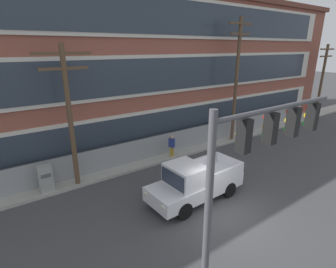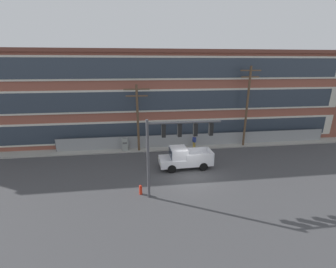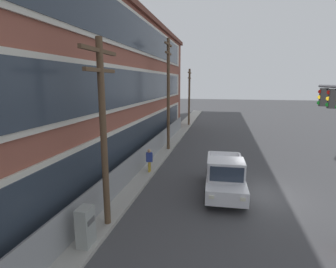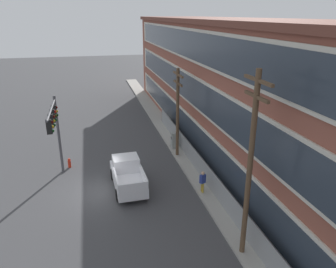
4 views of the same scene
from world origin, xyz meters
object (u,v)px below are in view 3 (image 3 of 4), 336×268
at_px(utility_pole_midblock, 168,91).
at_px(utility_pole_far_east, 189,94).
at_px(electrical_cabinet, 86,228).
at_px(utility_pole_near_corner, 103,126).
at_px(pedestrian_near_cabinet, 149,160).
at_px(pickup_truck_white, 225,177).

distance_m(utility_pole_midblock, utility_pole_far_east, 13.63).
height_order(utility_pole_midblock, electrical_cabinet, utility_pole_midblock).
distance_m(utility_pole_near_corner, pedestrian_near_cabinet, 7.29).
xyz_separation_m(utility_pole_midblock, pedestrian_near_cabinet, (-6.13, -0.02, -4.22)).
relative_size(utility_pole_near_corner, pedestrian_near_cabinet, 4.49).
relative_size(pickup_truck_white, utility_pole_far_east, 0.68).
distance_m(utility_pole_midblock, pedestrian_near_cabinet, 7.45).
relative_size(utility_pole_midblock, utility_pole_far_east, 1.24).
relative_size(pickup_truck_white, pedestrian_near_cabinet, 3.06).
distance_m(utility_pole_near_corner, electrical_cabinet, 3.81).
xyz_separation_m(pickup_truck_white, utility_pole_near_corner, (-4.34, 4.79, 3.31)).
height_order(utility_pole_midblock, utility_pole_far_east, utility_pole_midblock).
height_order(pickup_truck_white, pedestrian_near_cabinet, pickup_truck_white).
bearing_deg(utility_pole_midblock, pedestrian_near_cabinet, -179.79).
bearing_deg(pickup_truck_white, pedestrian_near_cabinet, 65.90).
height_order(pickup_truck_white, utility_pole_near_corner, utility_pole_near_corner).
height_order(utility_pole_near_corner, pedestrian_near_cabinet, utility_pole_near_corner).
height_order(pickup_truck_white, utility_pole_far_east, utility_pole_far_east).
bearing_deg(electrical_cabinet, utility_pole_near_corner, -3.83).
distance_m(utility_pole_midblock, electrical_cabinet, 14.86).
bearing_deg(pedestrian_near_cabinet, utility_pole_midblock, 0.21).
bearing_deg(electrical_cabinet, utility_pole_midblock, -0.18).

